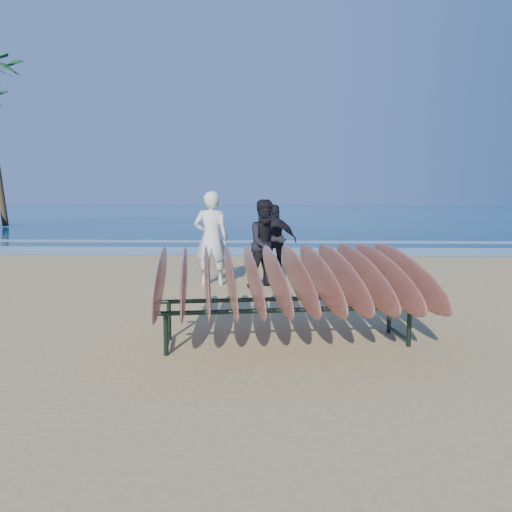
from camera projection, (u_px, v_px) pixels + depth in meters
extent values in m
plane|color=tan|center=(254.00, 331.00, 6.86)|extent=(120.00, 120.00, 0.00)
plane|color=navy|center=(273.00, 211.00, 61.42)|extent=(160.00, 160.00, 0.00)
plane|color=white|center=(267.00, 251.00, 16.78)|extent=(160.00, 160.00, 0.00)
plane|color=white|center=(268.00, 242.00, 20.25)|extent=(160.00, 160.00, 0.00)
cylinder|color=black|center=(166.00, 334.00, 5.80)|extent=(0.06, 0.06, 0.50)
cylinder|color=black|center=(409.00, 327.00, 6.14)|extent=(0.06, 0.06, 0.50)
cylinder|color=black|center=(169.00, 321.00, 6.44)|extent=(0.06, 0.06, 0.50)
cylinder|color=black|center=(389.00, 314.00, 6.78)|extent=(0.06, 0.06, 0.50)
cylinder|color=black|center=(291.00, 310.00, 5.94)|extent=(3.17, 0.55, 0.06)
cylinder|color=black|center=(282.00, 299.00, 6.58)|extent=(3.17, 0.55, 0.06)
cylinder|color=black|center=(168.00, 341.00, 6.14)|extent=(0.14, 0.65, 0.04)
cylinder|color=black|center=(398.00, 333.00, 6.48)|extent=(0.14, 0.65, 0.04)
ellipsoid|color=#600806|center=(161.00, 279.00, 6.04)|extent=(0.46, 2.52, 0.90)
ellipsoid|color=#600806|center=(184.00, 279.00, 6.07)|extent=(0.46, 2.52, 0.90)
ellipsoid|color=#600806|center=(207.00, 278.00, 6.11)|extent=(0.46, 2.52, 0.90)
ellipsoid|color=#600806|center=(230.00, 278.00, 6.14)|extent=(0.46, 2.52, 0.90)
ellipsoid|color=#600806|center=(253.00, 278.00, 6.17)|extent=(0.46, 2.52, 0.90)
ellipsoid|color=#600806|center=(275.00, 277.00, 6.20)|extent=(0.46, 2.52, 0.90)
ellipsoid|color=#600806|center=(298.00, 277.00, 6.24)|extent=(0.46, 2.52, 0.90)
ellipsoid|color=#600806|center=(320.00, 276.00, 6.27)|extent=(0.46, 2.52, 0.90)
ellipsoid|color=#600806|center=(342.00, 276.00, 6.30)|extent=(0.46, 2.52, 0.90)
ellipsoid|color=#600806|center=(363.00, 275.00, 6.33)|extent=(0.46, 2.52, 0.90)
ellipsoid|color=#600806|center=(384.00, 275.00, 6.37)|extent=(0.46, 2.52, 0.90)
ellipsoid|color=#600806|center=(406.00, 275.00, 6.40)|extent=(0.46, 2.52, 0.90)
imported|color=silver|center=(211.00, 239.00, 10.32)|extent=(0.74, 0.51, 1.95)
imported|color=black|center=(267.00, 244.00, 10.06)|extent=(1.09, 1.02, 1.79)
imported|color=black|center=(275.00, 241.00, 11.42)|extent=(0.99, 0.44, 1.66)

